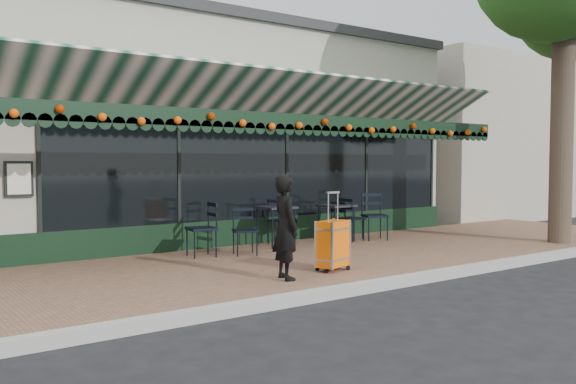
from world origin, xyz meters
TOP-DOWN VIEW (x-y plane):
  - ground at (0.00, 0.00)m, footprint 80.00×80.00m
  - sidewalk at (0.00, 2.00)m, footprint 18.00×4.00m
  - curb at (0.00, -0.08)m, footprint 18.00×0.16m
  - restaurant_building at (0.00, 7.84)m, footprint 12.00×9.60m
  - neighbor_building_right at (13.00, 8.00)m, footprint 12.00×8.00m
  - woman at (-0.99, 0.69)m, footprint 0.45×0.59m
  - suitcase at (-0.05, 0.81)m, footprint 0.57×0.43m
  - cafe_table_a at (2.13, 3.26)m, footprint 0.60×0.60m
  - cafe_table_b at (0.74, 3.41)m, footprint 0.62×0.62m
  - chair_a_left at (2.10, 3.32)m, footprint 0.50×0.50m
  - chair_a_right at (2.43, 3.15)m, footprint 0.51×0.51m
  - chair_a_front at (2.93, 2.98)m, footprint 0.64×0.64m
  - chair_b_left at (-0.99, 3.14)m, footprint 0.53×0.53m
  - chair_b_right at (1.02, 3.61)m, footprint 0.59×0.59m
  - chair_b_front at (-0.29, 2.86)m, footprint 0.53×0.53m

SIDE VIEW (x-z plane):
  - ground at x=0.00m, z-range 0.00..0.00m
  - sidewalk at x=0.00m, z-range 0.00..0.15m
  - curb at x=0.00m, z-range 0.00..0.15m
  - suitcase at x=-0.05m, z-range -0.04..1.12m
  - chair_a_left at x=2.10m, z-range 0.15..0.95m
  - chair_b_front at x=-0.29m, z-range 0.15..0.97m
  - chair_a_right at x=2.43m, z-range 0.15..1.04m
  - chair_b_right at x=1.02m, z-range 0.15..1.05m
  - chair_b_left at x=-0.99m, z-range 0.15..1.08m
  - chair_a_front at x=2.93m, z-range 0.15..1.12m
  - cafe_table_a at x=2.13m, z-range 0.45..1.19m
  - cafe_table_b at x=0.74m, z-range 0.45..1.22m
  - woman at x=-0.99m, z-range 0.15..1.59m
  - restaurant_building at x=0.00m, z-range 0.02..4.52m
  - neighbor_building_right at x=13.00m, z-range 0.00..4.80m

